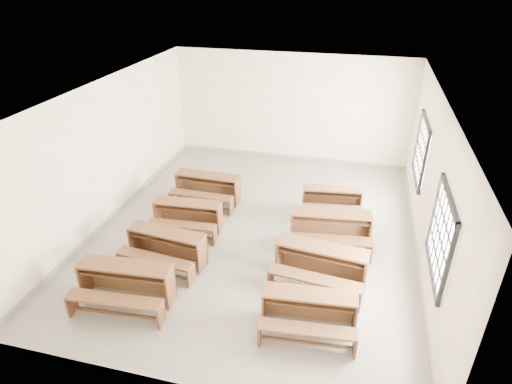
% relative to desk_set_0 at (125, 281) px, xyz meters
% --- Properties ---
extents(room, '(8.50, 8.50, 3.20)m').
position_rel_desk_set_0_xyz_m(room, '(1.78, 2.77, 1.71)').
color(room, gray).
rests_on(room, ground).
extents(desk_set_0, '(1.72, 0.98, 0.75)m').
position_rel_desk_set_0_xyz_m(desk_set_0, '(0.00, 0.00, 0.00)').
color(desk_set_0, brown).
rests_on(desk_set_0, ground).
extents(desk_set_1, '(1.67, 0.99, 0.71)m').
position_rel_desk_set_0_xyz_m(desk_set_1, '(0.23, 1.20, -0.02)').
color(desk_set_1, brown).
rests_on(desk_set_1, ground).
extents(desk_set_2, '(1.57, 0.88, 0.69)m').
position_rel_desk_set_0_xyz_m(desk_set_2, '(0.17, 2.46, -0.04)').
color(desk_set_2, brown).
rests_on(desk_set_2, ground).
extents(desk_set_3, '(1.64, 0.89, 0.73)m').
position_rel_desk_set_0_xyz_m(desk_set_3, '(0.16, 3.81, -0.01)').
color(desk_set_3, brown).
rests_on(desk_set_3, ground).
extents(desk_set_4, '(1.60, 0.93, 0.69)m').
position_rel_desk_set_0_xyz_m(desk_set_4, '(3.24, 0.13, -0.03)').
color(desk_set_4, brown).
rests_on(desk_set_4, ground).
extents(desk_set_5, '(1.79, 1.06, 0.77)m').
position_rel_desk_set_0_xyz_m(desk_set_5, '(3.30, 1.36, 0.01)').
color(desk_set_5, brown).
rests_on(desk_set_5, ground).
extents(desk_set_6, '(1.79, 1.07, 0.76)m').
position_rel_desk_set_0_xyz_m(desk_set_6, '(3.35, 2.67, 0.01)').
color(desk_set_6, brown).
rests_on(desk_set_6, ground).
extents(desk_set_7, '(1.48, 0.89, 0.63)m').
position_rel_desk_set_0_xyz_m(desk_set_7, '(3.26, 4.01, -0.07)').
color(desk_set_7, brown).
rests_on(desk_set_7, ground).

